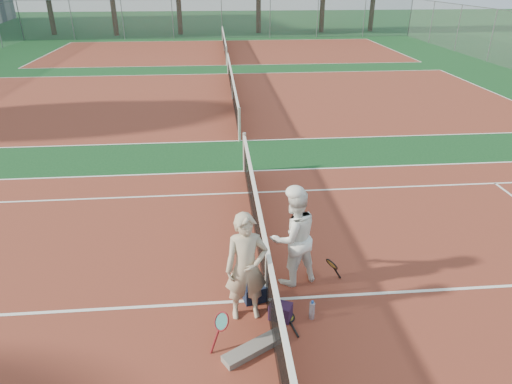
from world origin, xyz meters
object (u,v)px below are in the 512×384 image
Objects in this scene: player_b at (293,237)px; sports_bag_navy at (255,293)px; racket_black_held at (331,271)px; racket_spare at (287,317)px; water_bottle at (312,311)px; player_a at (246,268)px; sports_bag_purple at (281,311)px; net_main at (267,275)px; racket_red at (222,329)px.

player_b reaches higher than sports_bag_navy.
racket_black_held is 0.87× the size of racket_spare.
racket_black_held is 1.22m from racket_spare.
sports_bag_navy reaches higher than racket_spare.
player_a is at bearing 169.83° from water_bottle.
player_b is at bearing 70.88° from sports_bag_purple.
net_main is 32.63× the size of sports_bag_purple.
net_main is 30.38× the size of sports_bag_navy.
water_bottle is at bearing -32.76° from racket_red.
sports_bag_purple is at bearing 6.41° from racket_black_held.
net_main reaches higher than racket_black_held.
water_bottle is (-0.50, -0.85, -0.11)m from racket_black_held.
racket_spare is 0.68m from sports_bag_navy.
racket_black_held reaches higher than sports_bag_purple.
player_a is at bearing -8.86° from racket_black_held.
racket_black_held is at bearing 59.43° from water_bottle.
player_a is at bearing -137.22° from net_main.
player_a is at bearing 165.11° from sports_bag_purple.
water_bottle is at bearing -37.48° from net_main.
player_b is at bearing 40.49° from player_a.
sports_bag_navy is at bearing 62.04° from player_a.
racket_spare is (-0.88, -0.80, -0.25)m from racket_black_held.
sports_bag_navy is at bearing 127.27° from sports_bag_purple.
sports_bag_purple is 1.12× the size of water_bottle.
player_b is 4.89× the size of sports_bag_navy.
player_a reaches higher than sports_bag_navy.
racket_spare is (0.63, -0.13, -0.88)m from player_a.
net_main reaches higher than sports_bag_navy.
racket_spare is at bearing 171.83° from water_bottle.
net_main is 6.21× the size of player_b.
player_b is (0.86, 0.83, -0.02)m from player_a.
racket_black_held is 1.74× the size of water_bottle.
net_main is at bearing 142.52° from water_bottle.
net_main is 0.81m from player_b.
racket_red is 0.87× the size of racket_spare.
racket_red is at bearing -120.86° from sports_bag_navy.
player_a is at bearing -114.27° from sports_bag_navy.
racket_red reaches higher than water_bottle.
water_bottle is at bearing 77.97° from player_b.
net_main is 21.14× the size of racket_red.
net_main is 0.62m from player_a.
racket_red is 1.00× the size of racket_black_held.
player_a is 1.27m from water_bottle.
player_b is 5.89× the size of water_bottle.
racket_red is at bearing 27.87° from player_b.
player_b is 1.13m from sports_bag_navy.
player_a reaches higher than racket_black_held.
racket_red is 1.73× the size of water_bottle.
player_a is 4.97× the size of sports_bag_navy.
water_bottle is at bearing -5.00° from sports_bag_purple.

